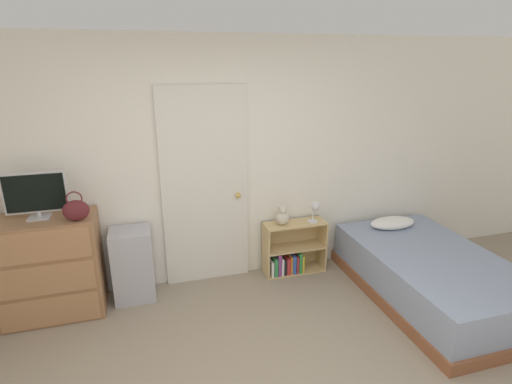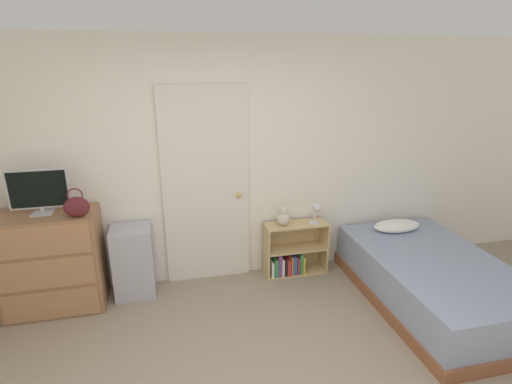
# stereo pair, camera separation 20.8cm
# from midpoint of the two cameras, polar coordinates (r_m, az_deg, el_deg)

# --- Properties ---
(wall_back) EXTENTS (10.00, 0.06, 2.55)m
(wall_back) POSITION_cam_midpoint_polar(r_m,az_deg,el_deg) (4.16, -4.64, 3.98)
(wall_back) COLOR white
(wall_back) RESTS_ON ground_plane
(door_closed) EXTENTS (0.89, 0.09, 2.08)m
(door_closed) POSITION_cam_midpoint_polar(r_m,az_deg,el_deg) (4.16, -5.72, 0.61)
(door_closed) COLOR silver
(door_closed) RESTS_ON ground_plane
(dresser) EXTENTS (0.89, 0.48, 0.97)m
(dresser) POSITION_cam_midpoint_polar(r_m,az_deg,el_deg) (4.24, -25.82, -9.01)
(dresser) COLOR #996B47
(dresser) RESTS_ON ground_plane
(tv) EXTENTS (0.52, 0.16, 0.42)m
(tv) POSITION_cam_midpoint_polar(r_m,az_deg,el_deg) (4.01, -27.34, 0.14)
(tv) COLOR #B7B7BC
(tv) RESTS_ON dresser
(handbag) EXTENTS (0.22, 0.12, 0.27)m
(handbag) POSITION_cam_midpoint_polar(r_m,az_deg,el_deg) (3.83, -22.85, -1.94)
(handbag) COLOR #591E23
(handbag) RESTS_ON dresser
(storage_bin) EXTENTS (0.39, 0.34, 0.74)m
(storage_bin) POSITION_cam_midpoint_polar(r_m,az_deg,el_deg) (4.25, -15.76, -9.52)
(storage_bin) COLOR #ADADB7
(storage_bin) RESTS_ON ground_plane
(bookshelf) EXTENTS (0.70, 0.25, 0.60)m
(bookshelf) POSITION_cam_midpoint_polar(r_m,az_deg,el_deg) (4.56, 6.42, -8.81)
(bookshelf) COLOR tan
(bookshelf) RESTS_ON ground_plane
(teddy_bear) EXTENTS (0.15, 0.15, 0.22)m
(teddy_bear) POSITION_cam_midpoint_polar(r_m,az_deg,el_deg) (4.34, 5.30, -3.56)
(teddy_bear) COLOR beige
(teddy_bear) RESTS_ON bookshelf
(desk_lamp) EXTENTS (0.13, 0.12, 0.24)m
(desk_lamp) POSITION_cam_midpoint_polar(r_m,az_deg,el_deg) (4.40, 10.00, -2.50)
(desk_lamp) COLOR silver
(desk_lamp) RESTS_ON bookshelf
(bed) EXTENTS (1.21, 1.99, 0.58)m
(bed) POSITION_cam_midpoint_polar(r_m,az_deg,el_deg) (4.44, 25.21, -11.30)
(bed) COLOR brown
(bed) RESTS_ON ground_plane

